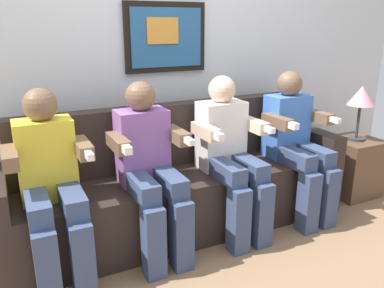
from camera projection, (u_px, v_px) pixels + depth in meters
The scene contains 9 objects.
ground_plane at pixel (202, 249), 2.60m from camera, with size 6.37×6.37×0.00m, color #8C6B4C.
back_wall_assembly at pixel (155, 44), 2.86m from camera, with size 4.90×0.10×2.60m.
couch at pixel (181, 189), 2.78m from camera, with size 2.50×0.58×0.90m.
person_leftmost at pixel (51, 180), 2.18m from camera, with size 0.46×0.56×1.11m.
person_left_center at pixel (149, 164), 2.43m from camera, with size 0.46×0.56×1.11m.
person_right_center at pixel (230, 151), 2.68m from camera, with size 0.46×0.56×1.11m.
person_rightmost at pixel (296, 140), 2.93m from camera, with size 0.46×0.56×1.11m.
side_table_right at pixel (352, 167), 3.39m from camera, with size 0.40×0.40×0.50m.
table_lamp at pixel (361, 98), 3.19m from camera, with size 0.22×0.22×0.46m.
Camera 1 is at (-1.07, -2.00, 1.45)m, focal length 36.22 mm.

